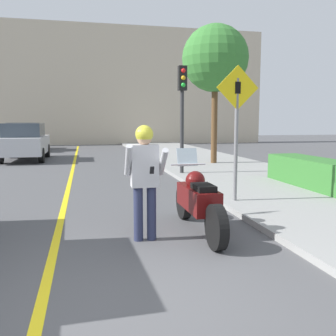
{
  "coord_description": "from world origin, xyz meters",
  "views": [
    {
      "loc": [
        -0.14,
        -3.39,
        1.78
      ],
      "look_at": [
        1.16,
        2.43,
        1.03
      ],
      "focal_mm": 40.0,
      "sensor_mm": 36.0,
      "label": 1
    }
  ],
  "objects_px": {
    "person_biker": "(145,171)",
    "street_tree": "(215,59)",
    "traffic_light": "(182,99)",
    "parked_car_silver": "(25,142)",
    "parked_car_grey": "(25,136)",
    "crossing_sign": "(237,120)",
    "motorcycle": "(198,201)"
  },
  "relations": [
    {
      "from": "person_biker",
      "to": "street_tree",
      "type": "distance_m",
      "value": 10.27
    },
    {
      "from": "traffic_light",
      "to": "parked_car_silver",
      "type": "bearing_deg",
      "value": 131.85
    },
    {
      "from": "person_biker",
      "to": "street_tree",
      "type": "height_order",
      "value": "street_tree"
    },
    {
      "from": "parked_car_silver",
      "to": "parked_car_grey",
      "type": "xyz_separation_m",
      "value": [
        -0.89,
        6.07,
        0.0
      ]
    },
    {
      "from": "person_biker",
      "to": "parked_car_silver",
      "type": "distance_m",
      "value": 13.09
    },
    {
      "from": "traffic_light",
      "to": "parked_car_grey",
      "type": "relative_size",
      "value": 0.81
    },
    {
      "from": "parked_car_grey",
      "to": "crossing_sign",
      "type": "bearing_deg",
      "value": -68.5
    },
    {
      "from": "motorcycle",
      "to": "traffic_light",
      "type": "height_order",
      "value": "traffic_light"
    },
    {
      "from": "crossing_sign",
      "to": "traffic_light",
      "type": "height_order",
      "value": "traffic_light"
    },
    {
      "from": "motorcycle",
      "to": "person_biker",
      "type": "relative_size",
      "value": 1.38
    },
    {
      "from": "person_biker",
      "to": "motorcycle",
      "type": "bearing_deg",
      "value": 15.04
    },
    {
      "from": "person_biker",
      "to": "crossing_sign",
      "type": "bearing_deg",
      "value": 40.35
    },
    {
      "from": "person_biker",
      "to": "parked_car_silver",
      "type": "relative_size",
      "value": 0.41
    },
    {
      "from": "person_biker",
      "to": "street_tree",
      "type": "xyz_separation_m",
      "value": [
        4.21,
        8.83,
        3.12
      ]
    },
    {
      "from": "person_biker",
      "to": "crossing_sign",
      "type": "distance_m",
      "value": 3.02
    },
    {
      "from": "motorcycle",
      "to": "person_biker",
      "type": "distance_m",
      "value": 1.07
    },
    {
      "from": "street_tree",
      "to": "parked_car_grey",
      "type": "bearing_deg",
      "value": 131.14
    },
    {
      "from": "motorcycle",
      "to": "parked_car_silver",
      "type": "height_order",
      "value": "parked_car_silver"
    },
    {
      "from": "traffic_light",
      "to": "parked_car_grey",
      "type": "xyz_separation_m",
      "value": [
        -6.59,
        12.44,
        -1.62
      ]
    },
    {
      "from": "traffic_light",
      "to": "motorcycle",
      "type": "bearing_deg",
      "value": -102.35
    },
    {
      "from": "motorcycle",
      "to": "parked_car_grey",
      "type": "bearing_deg",
      "value": 105.98
    },
    {
      "from": "person_biker",
      "to": "parked_car_silver",
      "type": "xyz_separation_m",
      "value": [
        -3.5,
        12.61,
        -0.2
      ]
    },
    {
      "from": "person_biker",
      "to": "parked_car_grey",
      "type": "distance_m",
      "value": 19.19
    },
    {
      "from": "traffic_light",
      "to": "person_biker",
      "type": "bearing_deg",
      "value": -109.5
    },
    {
      "from": "motorcycle",
      "to": "parked_car_grey",
      "type": "relative_size",
      "value": 0.57
    },
    {
      "from": "crossing_sign",
      "to": "parked_car_silver",
      "type": "xyz_separation_m",
      "value": [
        -5.73,
        10.72,
        -0.94
      ]
    },
    {
      "from": "parked_car_silver",
      "to": "parked_car_grey",
      "type": "height_order",
      "value": "same"
    },
    {
      "from": "motorcycle",
      "to": "parked_car_grey",
      "type": "height_order",
      "value": "parked_car_grey"
    },
    {
      "from": "motorcycle",
      "to": "crossing_sign",
      "type": "xyz_separation_m",
      "value": [
        1.33,
        1.65,
        1.28
      ]
    },
    {
      "from": "crossing_sign",
      "to": "parked_car_silver",
      "type": "distance_m",
      "value": 12.19
    },
    {
      "from": "street_tree",
      "to": "parked_car_silver",
      "type": "bearing_deg",
      "value": 153.91
    },
    {
      "from": "parked_car_grey",
      "to": "parked_car_silver",
      "type": "bearing_deg",
      "value": -81.69
    }
  ]
}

